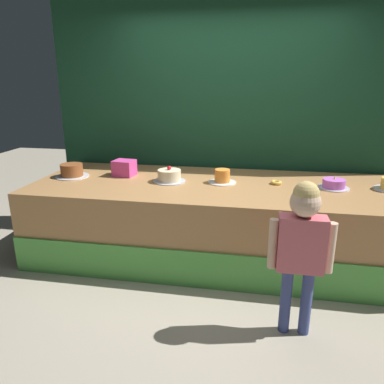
% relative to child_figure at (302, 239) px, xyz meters
% --- Properties ---
extents(ground_plane, '(12.00, 12.00, 0.00)m').
position_rel_child_figure_xyz_m(ground_plane, '(-0.66, 0.47, -0.74)').
color(ground_plane, '#ADA38E').
extents(stage_platform, '(3.78, 1.39, 0.77)m').
position_rel_child_figure_xyz_m(stage_platform, '(-0.66, 1.14, -0.35)').
color(stage_platform, '#B27F4C').
rests_on(stage_platform, ground_plane).
extents(curtain_backdrop, '(4.16, 0.08, 2.77)m').
position_rel_child_figure_xyz_m(curtain_backdrop, '(-0.66, 1.93, 0.64)').
color(curtain_backdrop, '#19472D').
rests_on(curtain_backdrop, ground_plane).
extents(child_figure, '(0.44, 0.20, 1.14)m').
position_rel_child_figure_xyz_m(child_figure, '(0.00, 0.00, 0.00)').
color(child_figure, '#3F4C8C').
rests_on(child_figure, ground_plane).
extents(pink_box, '(0.24, 0.21, 0.17)m').
position_rel_child_figure_xyz_m(pink_box, '(-1.73, 1.29, 0.12)').
color(pink_box, '#E3459D').
rests_on(pink_box, stage_platform).
extents(donut, '(0.11, 0.11, 0.03)m').
position_rel_child_figure_xyz_m(donut, '(-0.12, 1.24, 0.05)').
color(donut, '#F2BF4C').
rests_on(donut, stage_platform).
extents(cake_far_left, '(0.35, 0.35, 0.14)m').
position_rel_child_figure_xyz_m(cake_far_left, '(-2.27, 1.14, 0.10)').
color(cake_far_left, silver).
rests_on(cake_far_left, stage_platform).
extents(cake_left, '(0.33, 0.33, 0.17)m').
position_rel_child_figure_xyz_m(cake_left, '(-1.20, 1.14, 0.09)').
color(cake_left, silver).
rests_on(cake_left, stage_platform).
extents(cake_center, '(0.28, 0.28, 0.14)m').
position_rel_child_figure_xyz_m(cake_center, '(-0.66, 1.19, 0.09)').
color(cake_center, white).
rests_on(cake_center, stage_platform).
extents(cake_right, '(0.29, 0.29, 0.12)m').
position_rel_child_figure_xyz_m(cake_right, '(0.41, 1.18, 0.07)').
color(cake_right, silver).
rests_on(cake_right, stage_platform).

